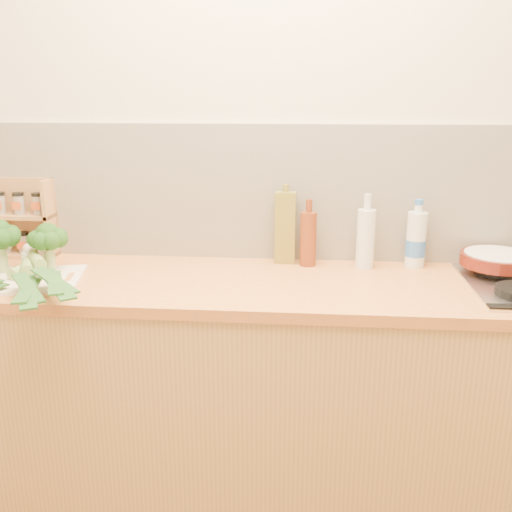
# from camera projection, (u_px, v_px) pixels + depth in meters

# --- Properties ---
(room_shell) EXTENTS (3.50, 3.50, 3.50)m
(room_shell) POSITION_uv_depth(u_px,v_px,m) (267.00, 193.00, 2.27)
(room_shell) COLOR beige
(room_shell) RESTS_ON ground
(counter) EXTENTS (3.20, 0.62, 0.90)m
(counter) POSITION_uv_depth(u_px,v_px,m) (261.00, 391.00, 2.19)
(counter) COLOR tan
(counter) RESTS_ON ground
(chopping_board) EXTENTS (0.46, 0.38, 0.01)m
(chopping_board) POSITION_uv_depth(u_px,v_px,m) (22.00, 280.00, 2.05)
(chopping_board) COLOR silver
(chopping_board) RESTS_ON counter
(broccoli_right) EXTENTS (0.15, 0.15, 0.18)m
(broccoli_right) POSITION_uv_depth(u_px,v_px,m) (48.00, 238.00, 2.12)
(broccoli_right) COLOR #92AB63
(broccoli_right) RESTS_ON chopping_board
(leek_front) EXTENTS (0.18, 0.63, 0.04)m
(leek_front) POSITION_uv_depth(u_px,v_px,m) (7.00, 276.00, 2.00)
(leek_front) COLOR white
(leek_front) RESTS_ON chopping_board
(leek_mid) EXTENTS (0.32, 0.57, 0.04)m
(leek_mid) POSITION_uv_depth(u_px,v_px,m) (27.00, 273.00, 1.98)
(leek_mid) COLOR white
(leek_mid) RESTS_ON chopping_board
(leek_back) EXTENTS (0.43, 0.57, 0.04)m
(leek_back) POSITION_uv_depth(u_px,v_px,m) (41.00, 265.00, 2.00)
(leek_back) COLOR white
(leek_back) RESTS_ON chopping_board
(skillet) EXTENTS (0.40, 0.27, 0.05)m
(skillet) POSITION_uv_depth(u_px,v_px,m) (499.00, 259.00, 2.11)
(skillet) COLOR #54160E
(skillet) RESTS_ON gas_hob
(spice_rack) EXTENTS (0.27, 0.11, 0.32)m
(spice_rack) POSITION_uv_depth(u_px,v_px,m) (23.00, 223.00, 2.35)
(spice_rack) COLOR tan
(spice_rack) RESTS_ON counter
(oil_tin) EXTENTS (0.08, 0.05, 0.32)m
(oil_tin) POSITION_uv_depth(u_px,v_px,m) (285.00, 227.00, 2.25)
(oil_tin) COLOR olive
(oil_tin) RESTS_ON counter
(glass_bottle) EXTENTS (0.07, 0.07, 0.29)m
(glass_bottle) POSITION_uv_depth(u_px,v_px,m) (366.00, 238.00, 2.19)
(glass_bottle) COLOR silver
(glass_bottle) RESTS_ON counter
(amber_bottle) EXTENTS (0.06, 0.06, 0.26)m
(amber_bottle) POSITION_uv_depth(u_px,v_px,m) (308.00, 238.00, 2.22)
(amber_bottle) COLOR maroon
(amber_bottle) RESTS_ON counter
(water_bottle) EXTENTS (0.08, 0.08, 0.25)m
(water_bottle) POSITION_uv_depth(u_px,v_px,m) (416.00, 241.00, 2.21)
(water_bottle) COLOR silver
(water_bottle) RESTS_ON counter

